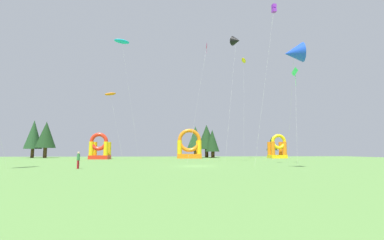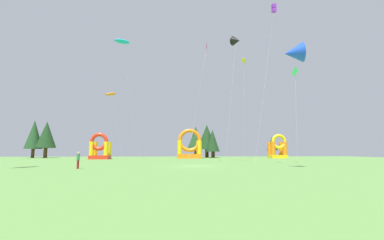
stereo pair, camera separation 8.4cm
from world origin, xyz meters
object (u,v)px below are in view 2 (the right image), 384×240
inflatable_yellow_castle (278,149)px  kite_orange_parafoil (111,94)px  kite_cyan_parafoil (122,42)px  person_left_edge (78,159)px  kite_purple_box (274,9)px  kite_black_delta (236,41)px  inflatable_orange_dome (100,149)px  kite_yellow_parafoil (244,61)px  kite_green_diamond (296,73)px  inflatable_red_slide (189,148)px  kite_blue_delta (294,53)px  kite_pink_diamond (207,48)px

inflatable_yellow_castle → kite_orange_parafoil: bearing=-165.9°
kite_cyan_parafoil → person_left_edge: kite_cyan_parafoil is taller
kite_orange_parafoil → person_left_edge: (3.68, -28.47, -13.09)m
kite_purple_box → kite_black_delta: size_ratio=0.98×
kite_orange_parafoil → kite_cyan_parafoil: 12.60m
person_left_edge → inflatable_orange_dome: size_ratio=0.30×
kite_orange_parafoil → person_left_edge: bearing=-82.6°
kite_purple_box → kite_yellow_parafoil: bearing=83.2°
kite_cyan_parafoil → kite_green_diamond: size_ratio=1.90×
kite_orange_parafoil → inflatable_orange_dome: (-3.29, 5.45, -11.86)m
person_left_edge → inflatable_yellow_castle: (37.13, 38.71, 1.34)m
kite_yellow_parafoil → inflatable_red_slide: (-12.81, 7.19, -20.95)m
person_left_edge → inflatable_orange_dome: bearing=-147.0°
kite_green_diamond → inflatable_red_slide: 35.48m
kite_orange_parafoil → person_left_edge: 31.55m
inflatable_red_slide → person_left_edge: bearing=-109.7°
kite_blue_delta → kite_black_delta: kite_black_delta is taller
kite_orange_parafoil → kite_purple_box: size_ratio=0.68×
kite_pink_diamond → kite_yellow_parafoil: kite_yellow_parafoil is taller
kite_black_delta → inflatable_orange_dome: kite_black_delta is taller
kite_black_delta → inflatable_orange_dome: 38.67m
kite_purple_box → inflatable_orange_dome: 46.67m
kite_purple_box → inflatable_red_slide: bearing=105.0°
kite_black_delta → kite_pink_diamond: bearing=-167.2°
kite_orange_parafoil → kite_purple_box: (27.26, -24.44, 6.90)m
kite_green_diamond → person_left_edge: kite_green_diamond is taller
kite_blue_delta → inflatable_yellow_castle: bearing=71.0°
inflatable_orange_dome → kite_black_delta: bearing=-34.3°
kite_cyan_parafoil → inflatable_red_slide: (15.93, 9.83, -23.85)m
kite_pink_diamond → kite_black_delta: 5.78m
kite_orange_parafoil → inflatable_yellow_castle: 43.68m
kite_pink_diamond → inflatable_yellow_castle: kite_pink_diamond is taller
inflatable_yellow_castle → inflatable_orange_dome: 44.35m
kite_pink_diamond → kite_blue_delta: bearing=-65.8°
kite_green_diamond → person_left_edge: 32.42m
kite_black_delta → kite_green_diamond: 12.28m
kite_orange_parafoil → inflatable_yellow_castle: kite_orange_parafoil is taller
kite_black_delta → kite_orange_parafoil: bearing=151.1°
kite_orange_parafoil → kite_yellow_parafoil: size_ratio=0.61×
kite_pink_diamond → kite_black_delta: bearing=12.8°
kite_yellow_parafoil → kite_green_diamond: size_ratio=1.70×
kite_orange_parafoil → kite_blue_delta: (26.61, -31.06, -1.82)m
kite_green_diamond → inflatable_yellow_castle: size_ratio=2.29×
kite_orange_parafoil → kite_purple_box: 37.25m
kite_yellow_parafoil → person_left_edge: kite_yellow_parafoil is taller
kite_blue_delta → inflatable_yellow_castle: kite_blue_delta is taller
kite_black_delta → inflatable_orange_dome: bearing=145.7°
kite_black_delta → person_left_edge: bearing=-144.6°
kite_yellow_parafoil → inflatable_yellow_castle: size_ratio=3.88×
kite_pink_diamond → kite_cyan_parafoil: 24.66m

